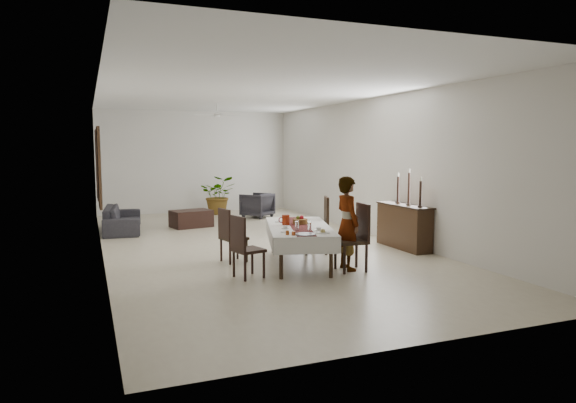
{
  "coord_description": "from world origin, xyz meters",
  "views": [
    {
      "loc": [
        -3.22,
        -10.31,
        2.05
      ],
      "look_at": [
        0.26,
        -1.42,
        1.05
      ],
      "focal_mm": 32.0,
      "sensor_mm": 36.0,
      "label": 1
    }
  ],
  "objects": [
    {
      "name": "chair_left_far_back",
      "position": [
        -0.99,
        -1.51,
        0.71
      ],
      "size": [
        0.13,
        0.41,
        0.52
      ],
      "primitive_type": "cube",
      "rotation": [
        0.0,
        0.0,
        -1.34
      ],
      "color": "black",
      "rests_on": "chair_left_far_seat"
    },
    {
      "name": "table_leg_bl",
      "position": [
        0.13,
        -0.97,
        0.31
      ],
      "size": [
        0.08,
        0.08,
        0.63
      ],
      "primitive_type": "cylinder",
      "rotation": [
        0.0,
        0.0,
        -0.28
      ],
      "color": "black",
      "rests_on": "floor"
    },
    {
      "name": "fan_rod",
      "position": [
        0.0,
        3.0,
        3.1
      ],
      "size": [
        0.04,
        0.04,
        0.2
      ],
      "primitive_type": "cylinder",
      "color": "silver",
      "rests_on": "ceiling"
    },
    {
      "name": "chair_right_far_seat",
      "position": [
        0.88,
        -1.31,
        0.49
      ],
      "size": [
        0.59,
        0.59,
        0.05
      ],
      "primitive_type": "cube",
      "rotation": [
        0.0,
        0.0,
        1.25
      ],
      "color": "black",
      "rests_on": "chair_right_far_leg_fl"
    },
    {
      "name": "plate_far_left",
      "position": [
        0.09,
        -1.51,
        0.69
      ],
      "size": [
        0.22,
        0.22,
        0.01
      ],
      "primitive_type": "cylinder",
      "color": "white",
      "rests_on": "tablecloth_top"
    },
    {
      "name": "chair_left_near_leg_fl",
      "position": [
        -1.1,
        -2.53,
        0.21
      ],
      "size": [
        0.05,
        0.05,
        0.42
      ],
      "primitive_type": "cylinder",
      "rotation": [
        0.0,
        0.0,
        0.25
      ],
      "color": "black",
      "rests_on": "floor"
    },
    {
      "name": "chair_right_far_leg_br",
      "position": [
        0.76,
        -1.07,
        0.23
      ],
      "size": [
        0.06,
        0.06,
        0.46
      ],
      "primitive_type": "cylinder",
      "rotation": [
        0.0,
        0.0,
        -0.32
      ],
      "color": "black",
      "rests_on": "floor"
    },
    {
      "name": "chair_left_far_leg_fl",
      "position": [
        -1.01,
        -1.34,
        0.2
      ],
      "size": [
        0.05,
        0.05,
        0.41
      ],
      "primitive_type": "cylinder",
      "rotation": [
        0.0,
        0.0,
        0.24
      ],
      "color": "black",
      "rests_on": "floor"
    },
    {
      "name": "fruit_red",
      "position": [
        0.36,
        -1.85,
        0.8
      ],
      "size": [
        0.08,
        0.08,
        0.08
      ],
      "primitive_type": "sphere",
      "color": "#AA111C",
      "rests_on": "fruit_basket"
    },
    {
      "name": "chair_right_far_leg_fr",
      "position": [
        1.13,
        -1.19,
        0.23
      ],
      "size": [
        0.06,
        0.06,
        0.46
      ],
      "primitive_type": "cylinder",
      "rotation": [
        0.0,
        0.0,
        -0.32
      ],
      "color": "black",
      "rests_on": "floor"
    },
    {
      "name": "chair_right_near_leg_fr",
      "position": [
        1.05,
        -2.66,
        0.24
      ],
      "size": [
        0.05,
        0.05,
        0.47
      ],
      "primitive_type": "cylinder",
      "rotation": [
        0.0,
        0.0,
        -0.08
      ],
      "color": "black",
      "rests_on": "floor"
    },
    {
      "name": "chair_left_far_leg_fr",
      "position": [
        -0.93,
        -1.67,
        0.2
      ],
      "size": [
        0.05,
        0.05,
        0.41
      ],
      "primitive_type": "cylinder",
      "rotation": [
        0.0,
        0.0,
        0.24
      ],
      "color": "black",
      "rests_on": "floor"
    },
    {
      "name": "chair_left_far_leg_bl",
      "position": [
        -0.68,
        -1.26,
        0.2
      ],
      "size": [
        0.05,
        0.05,
        0.41
      ],
      "primitive_type": "cylinder",
      "rotation": [
        0.0,
        0.0,
        0.24
      ],
      "color": "black",
      "rests_on": "floor"
    },
    {
      "name": "tablecloth_drape_far",
      "position": [
        0.55,
        -0.95,
        0.55
      ],
      "size": [
        1.02,
        0.31,
        0.27
      ],
      "primitive_type": "cube",
      "rotation": [
        0.0,
        0.0,
        -0.28
      ],
      "color": "white",
      "rests_on": "dining_table_top"
    },
    {
      "name": "mirror_glass_near",
      "position": [
        -2.92,
        2.2,
        1.6
      ],
      "size": [
        0.01,
        0.9,
        1.7
      ],
      "primitive_type": "cube",
      "color": "silver",
      "rests_on": "mirror_frame_near"
    },
    {
      "name": "fan_blade_w",
      "position": [
        -0.35,
        3.0,
        2.9
      ],
      "size": [
        0.55,
        0.1,
        0.01
      ],
      "primitive_type": "cube",
      "color": "white",
      "rests_on": "fan_hub"
    },
    {
      "name": "teacup_left",
      "position": [
        -0.12,
        -2.29,
        0.71
      ],
      "size": [
        0.08,
        0.08,
        0.05
      ],
      "primitive_type": "cylinder",
      "color": "silver",
      "rests_on": "saucer_left"
    },
    {
      "name": "chair_right_far_leg_bl",
      "position": [
        0.64,
        -1.43,
        0.23
      ],
      "size": [
        0.06,
        0.06,
        0.46
      ],
      "primitive_type": "cylinder",
      "rotation": [
        0.0,
        0.0,
        -0.32
      ],
      "color": "black",
      "rests_on": "floor"
    },
    {
      "name": "plate_near_left",
      "position": [
        -0.23,
        -2.63,
        0.69
      ],
      "size": [
        0.22,
        0.22,
        0.01
      ],
      "primitive_type": "cylinder",
      "color": "white",
      "rests_on": "tablecloth_top"
    },
    {
      "name": "table_leg_fl",
      "position": [
        -0.44,
        -2.93,
        0.31
      ],
      "size": [
        0.08,
        0.08,
        0.63
      ],
      "primitive_type": "cylinder",
      "rotation": [
        0.0,
        0.0,
        -0.28
      ],
      "color": "black",
      "rests_on": "floor"
    },
    {
      "name": "chair_left_near_back",
      "position": [
        -1.07,
        -2.7,
        0.73
      ],
      "size": [
        0.14,
        0.42,
        0.54
      ],
      "primitive_type": "cube",
      "rotation": [
        0.0,
        0.0,
        -1.32
      ],
      "color": "black",
      "rests_on": "chair_left_near_seat"
    },
    {
      "name": "candlestick_mid_candle",
      "position": [
        2.78,
        -1.65,
        1.6
      ],
      "size": [
        0.03,
        0.03,
        0.08
      ],
      "primitive_type": "cylinder",
      "color": "white",
      "rests_on": "candlestick_mid_shaft"
    },
    {
      "name": "floor",
      "position": [
        0.0,
        0.0,
        0.0
      ],
      "size": [
        6.0,
        12.0,
        0.0
      ],
      "primitive_type": "cube",
      "color": "beige",
      "rests_on": "ground"
    },
    {
      "name": "fruit_green",
      "position": [
        0.3,
        -1.82,
        0.8
      ],
      "size": [
        0.07,
        0.07,
        0.07
      ],
      "primitive_type": "sphere",
      "color": "#5A7322",
      "rests_on": "fruit_basket"
    },
    {
      "name": "wine_glass_mid",
      "position": [
        -0.0,
        -2.51,
        0.76
      ],
      "size": [
        0.06,
        0.06,
        0.15
      ],
      "primitive_type": "cylinder",
      "color": "white",
      "rests_on": "tablecloth_top"
    },
    {
      "name": "tablecloth_top",
      "position": [
        0.22,
        -2.06,
        0.68
      ],
      "size": [
        1.67,
        2.52,
        0.01
      ],
      "primitive_type": "cube",
      "rotation": [
        0.0,
        0.0,
        -0.28
      ],
      "color": "silver",
      "rests_on": "dining_table_top"
    },
    {
      "name": "chair_left_near_leg_fr",
      "position": [
        -1.01,
        -2.86,
        0.21
      ],
      "size": [
        0.05,
        0.05,
        0.42
      ],
      "primitive_type": "cylinder",
      "rotation": [
        0.0,
        0.0,
        0.25
      ],
      "color": "black",
      "rests_on": "floor"
    },
    {
      "name": "chair_left_near_leg_br",
      "position": [
        -0.68,
        -2.78,
        0.21
      ],
      "size": [
        0.05,
        0.05,
        0.42
      ],
      "primitive_type": "cylinder",
      "rotation": [
        0.0,
        0.0,
        0.25
      ],
      "color": "black",
      "rests_on": "floor"
    },
    {
      "name": "mirror_glass_far",
      "position": [
        -2.92,
        4.3,
        1.6
      ],
      "size": [
        0.01,
        0.9,
        1.7
      ],
      "primitive_type": "cube",
      "color": "silver",
      "rests_on": "mirror_frame_far"
    },
    {
      "name": "plate_near_right",
      "position": [
        0.28,
        -2.92,
        0.69
      ],
      "size": [
        0.22,
        0.22,
        0.01
      ],
      "primitive_type": "cylinder",
      "color": "silver",
      "rests_on": "tablecloth_top"
    },
    {
      "name": "pitcher_handle",
      "position": [
        -0.03,
        -1.85,
        0.77
      ],
      "size": [
        0.11,
        0.05,
        0.11
      ],
      "primitive_type": "torus",
      "rotation": [
        1.57,
        0.0,
        -0.28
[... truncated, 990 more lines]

